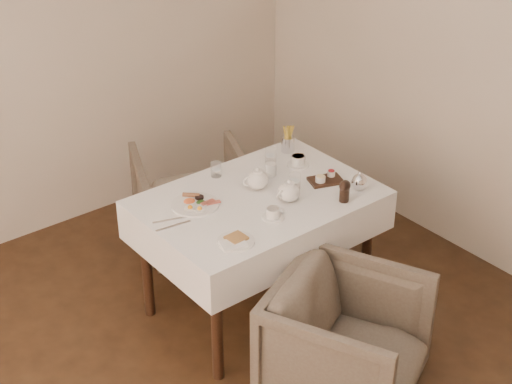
{
  "coord_description": "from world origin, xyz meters",
  "views": [
    {
      "loc": [
        -1.53,
        -2.01,
        2.91
      ],
      "look_at": [
        0.75,
        0.86,
        0.82
      ],
      "focal_mm": 55.0,
      "sensor_mm": 36.0,
      "label": 1
    }
  ],
  "objects_px": {
    "armchair_near": "(347,342)",
    "teapot_centre": "(258,178)",
    "table": "(258,215)",
    "breakfast_plate": "(195,204)",
    "armchair_far": "(192,199)"
  },
  "relations": [
    {
      "from": "table",
      "to": "breakfast_plate",
      "type": "relative_size",
      "value": 4.92
    },
    {
      "from": "armchair_near",
      "to": "breakfast_plate",
      "type": "xyz_separation_m",
      "value": [
        -0.22,
        0.97,
        0.43
      ]
    },
    {
      "from": "breakfast_plate",
      "to": "armchair_far",
      "type": "bearing_deg",
      "value": 37.72
    },
    {
      "from": "table",
      "to": "armchair_far",
      "type": "height_order",
      "value": "table"
    },
    {
      "from": "armchair_far",
      "to": "teapot_centre",
      "type": "height_order",
      "value": "teapot_centre"
    },
    {
      "from": "armchair_near",
      "to": "armchair_far",
      "type": "relative_size",
      "value": 1.01
    },
    {
      "from": "table",
      "to": "teapot_centre",
      "type": "distance_m",
      "value": 0.2
    },
    {
      "from": "table",
      "to": "breakfast_plate",
      "type": "height_order",
      "value": "breakfast_plate"
    },
    {
      "from": "armchair_far",
      "to": "teapot_centre",
      "type": "xyz_separation_m",
      "value": [
        -0.05,
        -0.75,
        0.49
      ]
    },
    {
      "from": "table",
      "to": "teapot_centre",
      "type": "bearing_deg",
      "value": 53.17
    },
    {
      "from": "table",
      "to": "armchair_far",
      "type": "distance_m",
      "value": 0.88
    },
    {
      "from": "table",
      "to": "armchair_near",
      "type": "distance_m",
      "value": 0.89
    },
    {
      "from": "teapot_centre",
      "to": "table",
      "type": "bearing_deg",
      "value": -114.5
    },
    {
      "from": "armchair_near",
      "to": "teapot_centre",
      "type": "relative_size",
      "value": 4.31
    },
    {
      "from": "breakfast_plate",
      "to": "armchair_near",
      "type": "bearing_deg",
      "value": -97.33
    }
  ]
}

